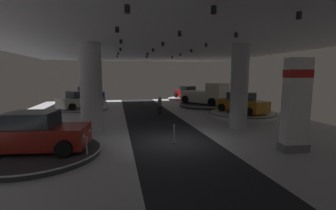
# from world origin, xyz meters

# --- Properties ---
(ground) EXTENTS (24.00, 44.00, 0.06)m
(ground) POSITION_xyz_m (0.00, 0.00, -0.02)
(ground) COLOR silver
(ceiling_with_spotlights) EXTENTS (24.00, 44.00, 0.39)m
(ceiling_with_spotlights) POSITION_xyz_m (-0.00, -0.00, 5.55)
(ceiling_with_spotlights) COLOR silver
(column_right) EXTENTS (1.13, 1.13, 5.50)m
(column_right) POSITION_xyz_m (4.99, 2.14, 2.75)
(column_right) COLOR #ADADB2
(column_right) RESTS_ON ground
(column_left) EXTENTS (1.36, 1.36, 5.50)m
(column_left) POSITION_xyz_m (-4.40, 3.53, 2.75)
(column_left) COLOR silver
(column_left) RESTS_ON ground
(brand_sign_pylon) EXTENTS (1.31, 0.73, 4.29)m
(brand_sign_pylon) POSITION_xyz_m (5.11, -2.76, 2.21)
(brand_sign_pylon) COLOR slate
(brand_sign_pylon) RESTS_ON ground
(display_platform_far_right) EXTENTS (5.68, 5.68, 0.36)m
(display_platform_far_right) POSITION_xyz_m (6.70, 12.66, 0.20)
(display_platform_far_right) COLOR #333338
(display_platform_far_right) RESTS_ON ground
(pickup_truck_far_right) EXTENTS (4.58, 5.63, 2.30)m
(pickup_truck_far_right) POSITION_xyz_m (6.86, 12.38, 1.29)
(pickup_truck_far_right) COLOR silver
(pickup_truck_far_right) RESTS_ON display_platform_far_right
(display_platform_deep_right) EXTENTS (5.55, 5.55, 0.25)m
(display_platform_deep_right) POSITION_xyz_m (7.00, 20.34, 0.14)
(display_platform_deep_right) COLOR silver
(display_platform_deep_right) RESTS_ON ground
(display_car_deep_right) EXTENTS (3.08, 4.53, 1.71)m
(display_car_deep_right) POSITION_xyz_m (7.01, 20.31, 1.02)
(display_car_deep_right) COLOR red
(display_car_deep_right) RESTS_ON display_platform_deep_right
(display_platform_near_left) EXTENTS (5.33, 5.33, 0.25)m
(display_platform_near_left) POSITION_xyz_m (-6.28, -0.95, 0.14)
(display_platform_near_left) COLOR #333338
(display_platform_near_left) RESTS_ON ground
(display_car_near_left) EXTENTS (4.40, 2.66, 1.71)m
(display_car_near_left) POSITION_xyz_m (-6.31, -0.95, 1.02)
(display_car_near_left) COLOR maroon
(display_car_near_left) RESTS_ON display_platform_near_left
(display_platform_mid_right) EXTENTS (5.47, 5.47, 0.35)m
(display_platform_mid_right) POSITION_xyz_m (7.56, 6.11, 0.20)
(display_platform_mid_right) COLOR silver
(display_platform_mid_right) RESTS_ON ground
(display_car_mid_right) EXTENTS (3.30, 4.56, 1.71)m
(display_car_mid_right) POSITION_xyz_m (7.55, 6.14, 1.12)
(display_car_mid_right) COLOR #B77519
(display_car_mid_right) RESTS_ON display_platform_mid_right
(display_platform_far_left) EXTENTS (5.35, 5.35, 0.25)m
(display_platform_far_left) POSITION_xyz_m (-6.38, 12.66, 0.14)
(display_platform_far_left) COLOR silver
(display_platform_far_left) RESTS_ON ground
(display_car_far_left) EXTENTS (4.40, 4.04, 1.71)m
(display_car_far_left) POSITION_xyz_m (-6.40, 12.65, 1.01)
(display_car_far_left) COLOR silver
(display_car_far_left) RESTS_ON display_platform_far_left
(display_platform_deep_left) EXTENTS (4.73, 4.73, 0.35)m
(display_platform_deep_left) POSITION_xyz_m (-6.53, 19.75, 0.19)
(display_platform_deep_left) COLOR #B7B7BC
(display_platform_deep_left) RESTS_ON ground
(display_car_deep_left) EXTENTS (4.40, 2.66, 1.71)m
(display_car_deep_left) POSITION_xyz_m (-6.56, 19.75, 1.11)
(display_car_deep_left) COLOR navy
(display_car_deep_left) RESTS_ON display_platform_deep_left
(visitor_walking_near) EXTENTS (0.32, 0.32, 1.59)m
(visitor_walking_near) POSITION_xyz_m (0.89, 8.58, 0.91)
(visitor_walking_near) COLOR black
(visitor_walking_near) RESTS_ON ground
(stanchion_a) EXTENTS (0.28, 0.28, 1.01)m
(stanchion_a) POSITION_xyz_m (-4.14, -1.91, 0.37)
(stanchion_a) COLOR #333338
(stanchion_a) RESTS_ON ground
(stanchion_b) EXTENTS (0.28, 0.28, 1.01)m
(stanchion_b) POSITION_xyz_m (-0.02, -0.38, 0.37)
(stanchion_b) COLOR #333338
(stanchion_b) RESTS_ON ground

